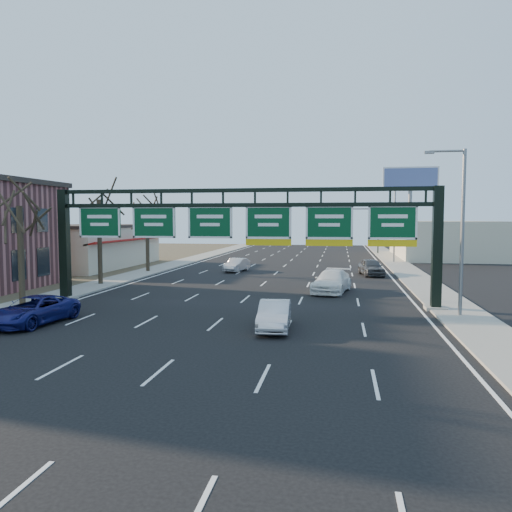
% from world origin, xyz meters
% --- Properties ---
extents(ground, '(160.00, 160.00, 0.00)m').
position_xyz_m(ground, '(0.00, 0.00, 0.00)').
color(ground, black).
rests_on(ground, ground).
extents(sidewalk_left, '(3.00, 120.00, 0.12)m').
position_xyz_m(sidewalk_left, '(-12.80, 20.00, 0.06)').
color(sidewalk_left, gray).
rests_on(sidewalk_left, ground).
extents(sidewalk_right, '(3.00, 120.00, 0.12)m').
position_xyz_m(sidewalk_right, '(12.80, 20.00, 0.06)').
color(sidewalk_right, gray).
rests_on(sidewalk_right, ground).
extents(dirt_strip_left, '(21.00, 120.00, 0.06)m').
position_xyz_m(dirt_strip_left, '(-25.00, 20.00, 0.03)').
color(dirt_strip_left, '#473D2B').
rests_on(dirt_strip_left, ground).
extents(lane_markings, '(21.60, 120.00, 0.01)m').
position_xyz_m(lane_markings, '(0.00, 20.00, 0.01)').
color(lane_markings, white).
rests_on(lane_markings, ground).
extents(sign_gantry, '(24.60, 1.20, 7.20)m').
position_xyz_m(sign_gantry, '(0.16, 8.00, 4.63)').
color(sign_gantry, black).
rests_on(sign_gantry, ground).
extents(cream_strip, '(10.90, 18.40, 4.70)m').
position_xyz_m(cream_strip, '(-21.48, 29.00, 2.36)').
color(cream_strip, beige).
rests_on(cream_strip, ground).
extents(building_right_distant, '(12.00, 20.00, 5.00)m').
position_xyz_m(building_right_distant, '(20.00, 50.00, 2.50)').
color(building_right_distant, beige).
rests_on(building_right_distant, ground).
extents(tree_gantry, '(3.60, 3.60, 8.48)m').
position_xyz_m(tree_gantry, '(-12.80, 5.00, 7.11)').
color(tree_gantry, black).
rests_on(tree_gantry, sidewalk_left).
extents(tree_mid, '(3.60, 3.60, 9.24)m').
position_xyz_m(tree_mid, '(-12.80, 15.00, 7.85)').
color(tree_mid, black).
rests_on(tree_mid, sidewalk_left).
extents(tree_far, '(3.60, 3.60, 8.86)m').
position_xyz_m(tree_far, '(-12.80, 25.00, 7.48)').
color(tree_far, black).
rests_on(tree_far, sidewalk_left).
extents(streetlight_near, '(2.15, 0.22, 9.00)m').
position_xyz_m(streetlight_near, '(12.47, 6.00, 5.08)').
color(streetlight_near, slate).
rests_on(streetlight_near, sidewalk_right).
extents(streetlight_far, '(2.15, 0.22, 9.00)m').
position_xyz_m(streetlight_far, '(12.47, 40.00, 5.08)').
color(streetlight_far, slate).
rests_on(streetlight_far, sidewalk_right).
extents(billboard_right, '(7.00, 0.50, 12.00)m').
position_xyz_m(billboard_right, '(15.00, 44.98, 9.06)').
color(billboard_right, slate).
rests_on(billboard_right, ground).
extents(traffic_signal_mast, '(10.16, 0.54, 7.00)m').
position_xyz_m(traffic_signal_mast, '(5.69, 55.00, 5.50)').
color(traffic_signal_mast, black).
rests_on(traffic_signal_mast, ground).
extents(car_blue_suv, '(2.89, 5.28, 1.40)m').
position_xyz_m(car_blue_suv, '(-9.05, 0.49, 0.70)').
color(car_blue_suv, navy).
rests_on(car_blue_suv, ground).
extents(car_silver_sedan, '(1.69, 4.22, 1.36)m').
position_xyz_m(car_silver_sedan, '(3.09, 1.31, 0.68)').
color(car_silver_sedan, silver).
rests_on(car_silver_sedan, ground).
extents(car_white_wagon, '(3.19, 5.77, 1.58)m').
position_xyz_m(car_white_wagon, '(5.59, 14.10, 0.79)').
color(car_white_wagon, white).
rests_on(car_white_wagon, ground).
extents(car_grey_far, '(2.57, 4.87, 1.58)m').
position_xyz_m(car_grey_far, '(9.06, 25.51, 0.79)').
color(car_grey_far, '#414346').
rests_on(car_grey_far, ground).
extents(car_silver_distant, '(2.18, 4.24, 1.33)m').
position_xyz_m(car_silver_distant, '(-4.11, 26.92, 0.67)').
color(car_silver_distant, '#B2B1B6').
rests_on(car_silver_distant, ground).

